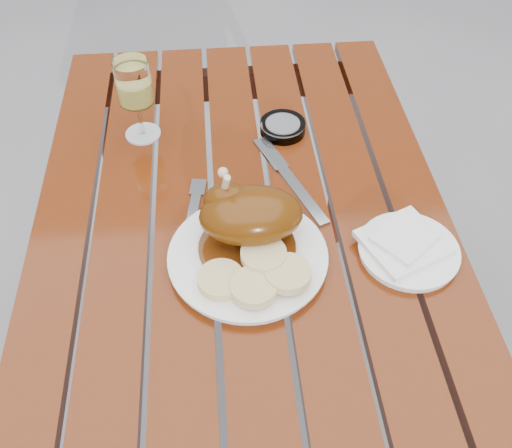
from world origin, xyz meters
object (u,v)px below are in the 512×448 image
at_px(table, 245,316).
at_px(side_plate, 408,251).
at_px(dinner_plate, 248,257).
at_px(ashtray, 283,127).
at_px(wine_glass, 137,100).

xyz_separation_m(table, side_plate, (0.29, -0.14, 0.38)).
distance_m(dinner_plate, side_plate, 0.29).
distance_m(table, ashtray, 0.47).
distance_m(wine_glass, ashtray, 0.32).
bearing_deg(dinner_plate, ashtray, 73.60).
distance_m(table, dinner_plate, 0.40).
xyz_separation_m(wine_glass, side_plate, (0.50, -0.39, -0.08)).
bearing_deg(side_plate, dinner_plate, 178.12).
relative_size(dinner_plate, ashtray, 2.84).
bearing_deg(table, wine_glass, 128.90).
bearing_deg(dinner_plate, wine_glass, 118.34).
bearing_deg(wine_glass, table, -51.10).
bearing_deg(ashtray, table, -114.86).
bearing_deg(wine_glass, ashtray, -3.16).
height_order(dinner_plate, wine_glass, wine_glass).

